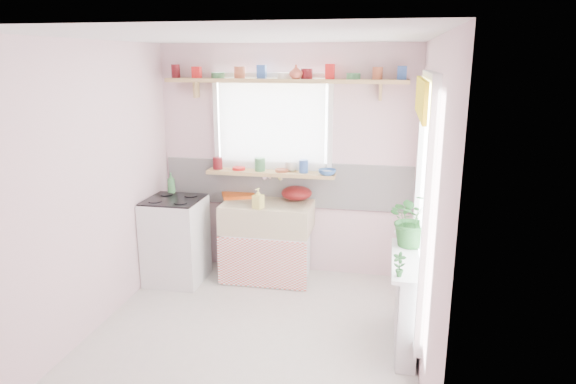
# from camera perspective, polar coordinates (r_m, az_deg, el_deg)

# --- Properties ---
(room) EXTENTS (3.20, 3.20, 3.20)m
(room) POSITION_cam_1_polar(r_m,az_deg,el_deg) (4.78, 5.85, 2.80)
(room) COLOR beige
(room) RESTS_ON ground
(sink_unit) EXTENTS (0.95, 0.65, 1.11)m
(sink_unit) POSITION_cam_1_polar(r_m,az_deg,el_deg) (5.58, -2.30, -5.41)
(sink_unit) COLOR white
(sink_unit) RESTS_ON ground
(cooker) EXTENTS (0.58, 0.58, 0.93)m
(cooker) POSITION_cam_1_polar(r_m,az_deg,el_deg) (5.64, -12.35, -5.21)
(cooker) COLOR white
(cooker) RESTS_ON ground
(radiator_ledge) EXTENTS (0.22, 0.95, 0.78)m
(radiator_ledge) POSITION_cam_1_polar(r_m,az_deg,el_deg) (4.45, 13.03, -11.72)
(radiator_ledge) COLOR white
(radiator_ledge) RESTS_ON ground
(windowsill) EXTENTS (1.40, 0.22, 0.04)m
(windowsill) POSITION_cam_1_polar(r_m,az_deg,el_deg) (5.55, -1.92, 2.12)
(windowsill) COLOR tan
(windowsill) RESTS_ON room
(pine_shelf) EXTENTS (2.52, 0.24, 0.04)m
(pine_shelf) POSITION_cam_1_polar(r_m,az_deg,el_deg) (5.38, -0.45, 12.26)
(pine_shelf) COLOR tan
(pine_shelf) RESTS_ON room
(shelf_crockery) EXTENTS (2.47, 0.11, 0.12)m
(shelf_crockery) POSITION_cam_1_polar(r_m,az_deg,el_deg) (5.38, -0.45, 13.06)
(shelf_crockery) COLOR #590F14
(shelf_crockery) RESTS_ON pine_shelf
(sill_crockery) EXTENTS (1.35, 0.11, 0.12)m
(sill_crockery) POSITION_cam_1_polar(r_m,az_deg,el_deg) (5.55, -2.43, 2.88)
(sill_crockery) COLOR #590F14
(sill_crockery) RESTS_ON windowsill
(dish_tray) EXTENTS (0.43, 0.38, 0.03)m
(dish_tray) POSITION_cam_1_polar(r_m,az_deg,el_deg) (5.73, -5.51, -0.35)
(dish_tray) COLOR #DC5513
(dish_tray) RESTS_ON sink_unit
(colander) EXTENTS (0.39, 0.39, 0.15)m
(colander) POSITION_cam_1_polar(r_m,az_deg,el_deg) (5.57, 0.97, -0.12)
(colander) COLOR #5F1010
(colander) RESTS_ON sink_unit
(jade_plant) EXTENTS (0.53, 0.49, 0.49)m
(jade_plant) POSITION_cam_1_polar(r_m,az_deg,el_deg) (4.51, 13.74, -2.90)
(jade_plant) COLOR #266027
(jade_plant) RESTS_ON radiator_ledge
(fruit_bowl) EXTENTS (0.35, 0.35, 0.07)m
(fruit_bowl) POSITION_cam_1_polar(r_m,az_deg,el_deg) (4.66, 13.60, -4.98)
(fruit_bowl) COLOR silver
(fruit_bowl) RESTS_ON radiator_ledge
(herb_pot) EXTENTS (0.11, 0.09, 0.19)m
(herb_pot) POSITION_cam_1_polar(r_m,az_deg,el_deg) (3.91, 12.25, -7.89)
(herb_pot) COLOR #245B27
(herb_pot) RESTS_ON radiator_ledge
(soap_bottle_sink) EXTENTS (0.12, 0.12, 0.21)m
(soap_bottle_sink) POSITION_cam_1_polar(r_m,az_deg,el_deg) (5.25, -3.34, -0.72)
(soap_bottle_sink) COLOR #E6DD66
(soap_bottle_sink) RESTS_ON sink_unit
(sill_cup) EXTENTS (0.14, 0.14, 0.10)m
(sill_cup) POSITION_cam_1_polar(r_m,az_deg,el_deg) (5.55, 0.38, 2.86)
(sill_cup) COLOR beige
(sill_cup) RESTS_ON windowsill
(sill_bowl) EXTENTS (0.24, 0.24, 0.06)m
(sill_bowl) POSITION_cam_1_polar(r_m,az_deg,el_deg) (5.38, 4.37, 2.20)
(sill_bowl) COLOR #305A9C
(sill_bowl) RESTS_ON windowsill
(shelf_vase) EXTENTS (0.16, 0.16, 0.14)m
(shelf_vase) POSITION_cam_1_polar(r_m,az_deg,el_deg) (5.29, 0.90, 13.20)
(shelf_vase) COLOR #B54B37
(shelf_vase) RESTS_ON pine_shelf
(cooker_bottle) EXTENTS (0.11, 0.11, 0.23)m
(cooker_bottle) POSITION_cam_1_polar(r_m,az_deg,el_deg) (5.72, -12.85, 0.98)
(cooker_bottle) COLOR #458A4D
(cooker_bottle) RESTS_ON cooker
(fruit) EXTENTS (0.20, 0.14, 0.10)m
(fruit) POSITION_cam_1_polar(r_m,az_deg,el_deg) (4.65, 13.72, -4.26)
(fruit) COLOR orange
(fruit) RESTS_ON fruit_bowl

